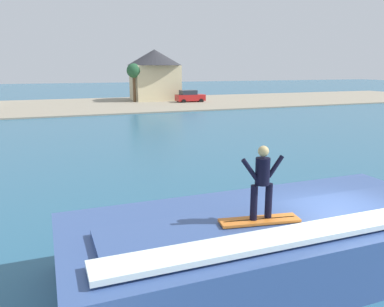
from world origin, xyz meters
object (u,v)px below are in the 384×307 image
(surfboard, at_px, (259,220))
(wave_crest, at_px, (270,241))
(tree_tall_bare, at_px, (134,72))
(car_far_shore, at_px, (190,96))
(surfer, at_px, (262,179))
(house_gabled_white, at_px, (155,72))

(surfboard, bearing_deg, wave_crest, 39.19)
(tree_tall_bare, bearing_deg, car_far_shore, -20.77)
(car_far_shore, xyz_separation_m, tree_tall_bare, (-7.51, 2.85, 3.47))
(surfer, relative_size, car_far_shore, 0.40)
(surfboard, bearing_deg, surfer, 29.64)
(wave_crest, height_order, tree_tall_bare, tree_tall_bare)
(surfboard, distance_m, house_gabled_white, 51.63)
(car_far_shore, bearing_deg, tree_tall_bare, 159.23)
(surfer, height_order, house_gabled_white, house_gabled_white)
(house_gabled_white, height_order, tree_tall_bare, house_gabled_white)
(surfboard, distance_m, car_far_shore, 47.75)
(wave_crest, distance_m, house_gabled_white, 50.99)
(wave_crest, distance_m, surfer, 2.02)
(wave_crest, distance_m, car_far_shore, 46.99)
(surfboard, relative_size, car_far_shore, 0.45)
(car_far_shore, bearing_deg, house_gabled_white, 126.75)
(surfer, bearing_deg, wave_crest, 39.74)
(surfer, height_order, car_far_shore, surfer)
(surfer, height_order, tree_tall_bare, tree_tall_bare)
(wave_crest, xyz_separation_m, tree_tall_bare, (7.38, 47.42, 3.66))
(car_far_shore, relative_size, tree_tall_bare, 0.74)
(surfer, relative_size, tree_tall_bare, 0.30)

